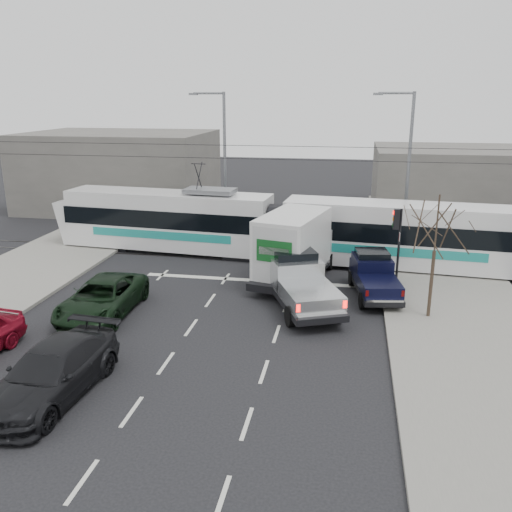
% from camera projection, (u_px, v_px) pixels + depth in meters
% --- Properties ---
extents(ground, '(120.00, 120.00, 0.00)m').
position_uv_depth(ground, '(233.00, 331.00, 21.05)').
color(ground, black).
rests_on(ground, ground).
extents(sidewalk_right, '(6.00, 60.00, 0.15)m').
position_uv_depth(sidewalk_right, '(477.00, 347.00, 19.53)').
color(sidewalk_right, gray).
rests_on(sidewalk_right, ground).
extents(rails, '(60.00, 1.60, 0.03)m').
position_uv_depth(rails, '(271.00, 258.00, 30.48)').
color(rails, '#33302D').
rests_on(rails, ground).
extents(building_left, '(14.00, 10.00, 6.00)m').
position_uv_depth(building_left, '(121.00, 170.00, 43.28)').
color(building_left, slate).
rests_on(building_left, ground).
extents(building_right, '(12.00, 10.00, 5.00)m').
position_uv_depth(building_right, '(455.00, 182.00, 40.98)').
color(building_right, slate).
rests_on(building_right, ground).
extents(bare_tree, '(2.40, 2.40, 5.00)m').
position_uv_depth(bare_tree, '(436.00, 229.00, 21.06)').
color(bare_tree, '#47382B').
rests_on(bare_tree, ground).
extents(traffic_signal, '(0.44, 0.44, 3.60)m').
position_uv_depth(traffic_signal, '(397.00, 230.00, 25.32)').
color(traffic_signal, black).
rests_on(traffic_signal, ground).
extents(street_lamp_near, '(2.38, 0.25, 9.00)m').
position_uv_depth(street_lamp_near, '(406.00, 161.00, 31.58)').
color(street_lamp_near, slate).
rests_on(street_lamp_near, ground).
extents(street_lamp_far, '(2.38, 0.25, 9.00)m').
position_uv_depth(street_lamp_far, '(222.00, 154.00, 35.38)').
color(street_lamp_far, slate).
rests_on(street_lamp_far, ground).
extents(catenary, '(60.00, 0.20, 7.00)m').
position_uv_depth(catenary, '(272.00, 189.00, 29.37)').
color(catenary, black).
rests_on(catenary, ground).
extents(tram, '(25.27, 4.79, 5.13)m').
position_uv_depth(tram, '(277.00, 227.00, 29.81)').
color(tram, white).
rests_on(tram, ground).
extents(silver_pickup, '(4.29, 6.51, 2.25)m').
position_uv_depth(silver_pickup, '(297.00, 279.00, 23.55)').
color(silver_pickup, black).
rests_on(silver_pickup, ground).
extents(box_truck, '(3.97, 7.28, 3.46)m').
position_uv_depth(box_truck, '(297.00, 247.00, 26.37)').
color(box_truck, black).
rests_on(box_truck, ground).
extents(navy_pickup, '(2.38, 4.78, 1.93)m').
position_uv_depth(navy_pickup, '(374.00, 275.00, 24.60)').
color(navy_pickup, black).
rests_on(navy_pickup, ground).
extents(green_car, '(2.59, 5.38, 1.48)m').
position_uv_depth(green_car, '(102.00, 298.00, 22.40)').
color(green_car, black).
rests_on(green_car, ground).
extents(dark_car, '(2.61, 5.57, 1.57)m').
position_uv_depth(dark_car, '(52.00, 372.00, 16.30)').
color(dark_car, black).
rests_on(dark_car, ground).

